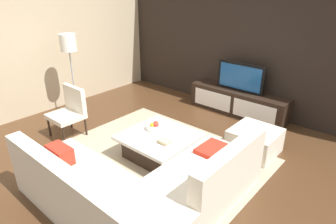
# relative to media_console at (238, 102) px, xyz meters

# --- Properties ---
(ground_plane) EXTENTS (14.00, 14.00, 0.00)m
(ground_plane) POSITION_rel_media_console_xyz_m (0.00, -2.40, -0.25)
(ground_plane) COLOR #4C301C
(feature_wall_back) EXTENTS (6.40, 0.12, 2.80)m
(feature_wall_back) POSITION_rel_media_console_xyz_m (0.00, 0.30, 1.15)
(feature_wall_back) COLOR black
(feature_wall_back) RESTS_ON ground
(side_wall_left) EXTENTS (0.12, 5.20, 2.80)m
(side_wall_left) POSITION_rel_media_console_xyz_m (-3.20, -2.20, 1.15)
(side_wall_left) COLOR #C6B28E
(side_wall_left) RESTS_ON ground
(area_rug) EXTENTS (3.11, 2.55, 0.01)m
(area_rug) POSITION_rel_media_console_xyz_m (-0.10, -2.40, -0.24)
(area_rug) COLOR tan
(area_rug) RESTS_ON ground
(media_console) EXTENTS (2.05, 0.49, 0.50)m
(media_console) POSITION_rel_media_console_xyz_m (0.00, 0.00, 0.00)
(media_console) COLOR black
(media_console) RESTS_ON ground
(television) EXTENTS (1.00, 0.06, 0.57)m
(television) POSITION_rel_media_console_xyz_m (0.00, 0.00, 0.54)
(television) COLOR black
(television) RESTS_ON media_console
(sectional_couch) EXTENTS (2.33, 2.27, 0.81)m
(sectional_couch) POSITION_rel_media_console_xyz_m (0.50, -3.29, 0.03)
(sectional_couch) COLOR beige
(sectional_couch) RESTS_ON ground
(coffee_table) EXTENTS (1.05, 1.02, 0.38)m
(coffee_table) POSITION_rel_media_console_xyz_m (-0.10, -2.30, -0.05)
(coffee_table) COLOR black
(coffee_table) RESTS_ON ground
(accent_chair_near) EXTENTS (0.56, 0.51, 0.87)m
(accent_chair_near) POSITION_rel_media_console_xyz_m (-1.79, -2.76, 0.24)
(accent_chair_near) COLOR black
(accent_chair_near) RESTS_ON ground
(floor_lamp) EXTENTS (0.31, 0.31, 1.64)m
(floor_lamp) POSITION_rel_media_console_xyz_m (-2.48, -2.23, 1.12)
(floor_lamp) COLOR #A5A5AA
(floor_lamp) RESTS_ON ground
(ottoman) EXTENTS (0.70, 0.70, 0.40)m
(ottoman) POSITION_rel_media_console_xyz_m (0.96, -1.20, -0.05)
(ottoman) COLOR beige
(ottoman) RESTS_ON ground
(fruit_bowl) EXTENTS (0.28, 0.28, 0.14)m
(fruit_bowl) POSITION_rel_media_console_xyz_m (-0.28, -2.20, 0.18)
(fruit_bowl) COLOR silver
(fruit_bowl) RESTS_ON coffee_table
(book_stack) EXTENTS (0.18, 0.16, 0.06)m
(book_stack) POSITION_rel_media_console_xyz_m (0.12, -2.42, 0.16)
(book_stack) COLOR #CCB78C
(book_stack) RESTS_ON coffee_table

